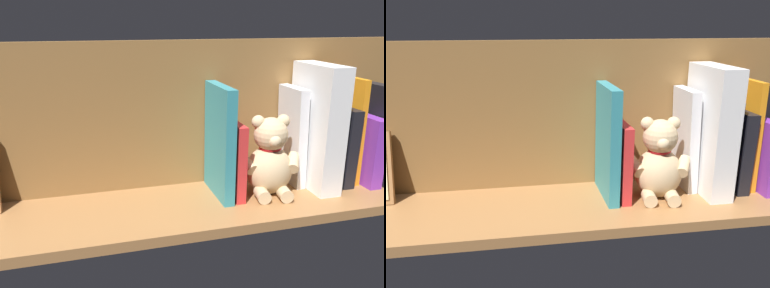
# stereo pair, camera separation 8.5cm
# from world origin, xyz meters

# --- Properties ---
(ground_plane) EXTENTS (1.16, 0.27, 0.02)m
(ground_plane) POSITION_xyz_m (0.00, 0.00, -0.01)
(ground_plane) COLOR #9E6B3D
(shelf_back_panel) EXTENTS (1.16, 0.02, 0.34)m
(shelf_back_panel) POSITION_xyz_m (0.00, -0.11, 0.17)
(shelf_back_panel) COLOR brown
(shelf_back_panel) RESTS_ON ground_plane
(book_0) EXTENTS (0.01, 0.14, 0.17)m
(book_0) POSITION_xyz_m (-0.50, -0.03, 0.08)
(book_0) COLOR teal
(book_0) RESTS_ON ground_plane
(book_1) EXTENTS (0.03, 0.16, 0.24)m
(book_1) POSITION_xyz_m (-0.47, -0.02, 0.12)
(book_1) COLOR black
(book_1) RESTS_ON ground_plane
(book_2) EXTENTS (0.03, 0.16, 0.17)m
(book_2) POSITION_xyz_m (-0.44, -0.02, 0.08)
(book_2) COLOR purple
(book_2) RESTS_ON ground_plane
(book_3) EXTENTS (0.02, 0.12, 0.26)m
(book_3) POSITION_xyz_m (-0.41, -0.04, 0.13)
(book_3) COLOR orange
(book_3) RESTS_ON ground_plane
(book_4) EXTENTS (0.03, 0.14, 0.19)m
(book_4) POSITION_xyz_m (-0.38, -0.03, 0.09)
(book_4) COLOR black
(book_4) RESTS_ON ground_plane
(book_5) EXTENTS (0.02, 0.13, 0.22)m
(book_5) POSITION_xyz_m (-0.35, -0.03, 0.11)
(book_5) COLOR blue
(book_5) RESTS_ON ground_plane
(dictionary_thick_white) EXTENTS (0.05, 0.16, 0.29)m
(dictionary_thick_white) POSITION_xyz_m (-0.31, -0.02, 0.15)
(dictionary_thick_white) COLOR white
(dictionary_thick_white) RESTS_ON ground_plane
(book_6) EXTENTS (0.03, 0.11, 0.24)m
(book_6) POSITION_xyz_m (-0.26, -0.05, 0.12)
(book_6) COLOR silver
(book_6) RESTS_ON ground_plane
(teddy_bear) EXTENTS (0.15, 0.13, 0.18)m
(teddy_bear) POSITION_xyz_m (-0.18, -0.00, 0.08)
(teddy_bear) COLOR #D1B284
(teddy_bear) RESTS_ON ground_plane
(book_7) EXTENTS (0.02, 0.14, 0.17)m
(book_7) POSITION_xyz_m (-0.10, -0.03, 0.09)
(book_7) COLOR red
(book_7) RESTS_ON ground_plane
(book_8) EXTENTS (0.02, 0.15, 0.25)m
(book_8) POSITION_xyz_m (-0.07, -0.02, 0.13)
(book_8) COLOR teal
(book_8) RESTS_ON ground_plane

